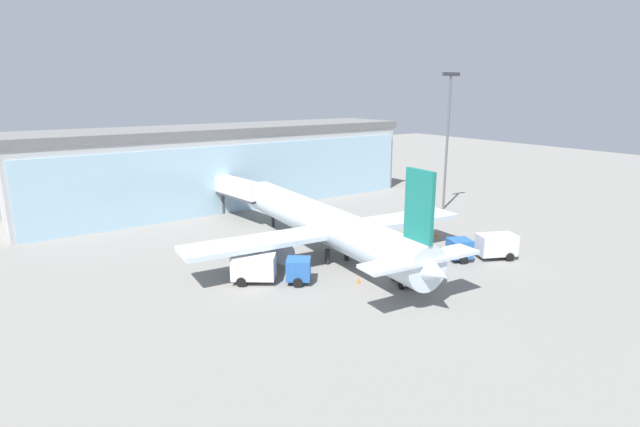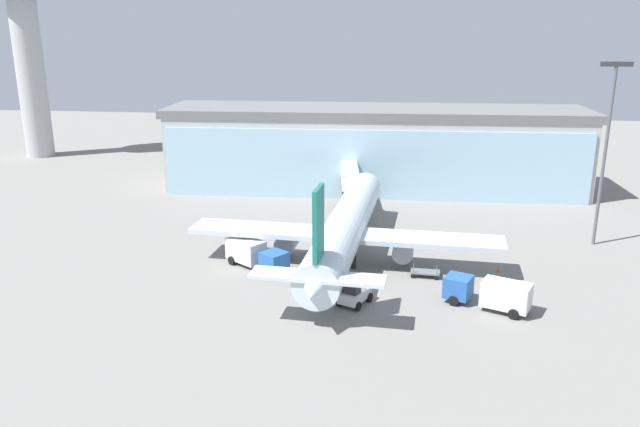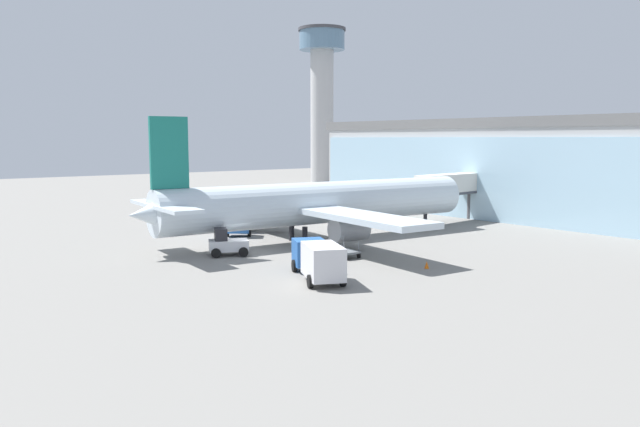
% 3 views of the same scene
% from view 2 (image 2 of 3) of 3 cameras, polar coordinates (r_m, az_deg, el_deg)
% --- Properties ---
extents(ground, '(240.00, 240.00, 0.00)m').
position_cam_2_polar(ground, '(56.89, 3.02, -7.66)').
color(ground, gray).
extents(terminal_building, '(62.02, 15.71, 12.14)m').
position_cam_2_polar(terminal_building, '(93.83, 4.98, 5.94)').
color(terminal_building, '#B1B1B1').
rests_on(terminal_building, ground).
extents(jet_bridge, '(3.48, 11.24, 5.60)m').
position_cam_2_polar(jet_bridge, '(83.95, 2.71, 3.42)').
color(jet_bridge, silver).
rests_on(jet_bridge, ground).
extents(control_tower, '(10.26, 10.26, 33.27)m').
position_cam_2_polar(control_tower, '(128.24, -25.23, 13.92)').
color(control_tower, '#B2B2B2').
rests_on(control_tower, ground).
extents(apron_light_mast, '(3.20, 0.40, 20.01)m').
position_cam_2_polar(apron_light_mast, '(73.96, 24.73, 6.09)').
color(apron_light_mast, '#59595E').
rests_on(apron_light_mast, ground).
extents(airplane, '(32.13, 36.58, 11.47)m').
position_cam_2_polar(airplane, '(64.27, 2.33, -1.36)').
color(airplane, silver).
rests_on(airplane, ground).
extents(catering_truck, '(7.22, 6.03, 2.65)m').
position_cam_2_polar(catering_truck, '(63.34, -5.98, -3.70)').
color(catering_truck, '#2659A5').
rests_on(catering_truck, ground).
extents(fuel_truck, '(7.57, 4.92, 2.65)m').
position_cam_2_polar(fuel_truck, '(56.12, 15.29, -6.98)').
color(fuel_truck, '#2659A5').
rests_on(fuel_truck, ground).
extents(baggage_cart, '(2.92, 1.82, 1.50)m').
position_cam_2_polar(baggage_cart, '(62.03, 9.59, -5.26)').
color(baggage_cart, slate).
rests_on(baggage_cart, ground).
extents(pushback_tug, '(3.19, 3.65, 2.30)m').
position_cam_2_polar(pushback_tug, '(55.19, 3.13, -7.35)').
color(pushback_tug, silver).
rests_on(pushback_tug, ground).
extents(safety_cone_nose, '(0.36, 0.36, 0.55)m').
position_cam_2_polar(safety_cone_nose, '(58.18, -0.33, -6.77)').
color(safety_cone_nose, orange).
rests_on(safety_cone_nose, ground).
extents(safety_cone_wingtip, '(0.36, 0.36, 0.55)m').
position_cam_2_polar(safety_cone_wingtip, '(64.83, 15.96, -4.92)').
color(safety_cone_wingtip, orange).
rests_on(safety_cone_wingtip, ground).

